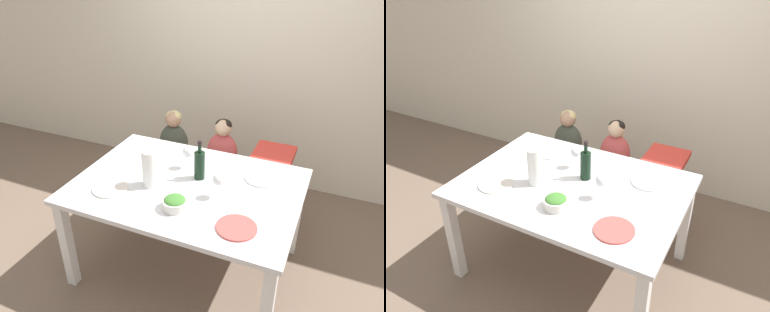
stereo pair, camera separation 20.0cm
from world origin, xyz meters
The scene contains 17 objects.
ground_plane centered at (0.00, 0.00, 0.00)m, with size 14.00×14.00×0.00m, color #705B4C.
wall_back centered at (0.00, 1.52, 1.35)m, with size 10.00×0.06×2.70m.
dining_table centered at (0.00, 0.00, 0.67)m, with size 1.54×1.10×0.76m.
chair_far_left centered at (-0.49, 0.80, 0.38)m, with size 0.38×0.40×0.45m.
chair_far_center centered at (-0.02, 0.80, 0.38)m, with size 0.38×0.40×0.45m.
chair_right_highchair centered at (0.43, 0.80, 0.55)m, with size 0.33×0.34×0.71m.
person_child_left centered at (-0.49, 0.80, 0.67)m, with size 0.27×0.19×0.47m.
person_child_center centered at (-0.02, 0.80, 0.67)m, with size 0.27×0.19×0.47m.
wine_bottle centered at (0.05, 0.11, 0.87)m, with size 0.08×0.08×0.29m.
paper_towel_roll centered at (-0.22, -0.11, 0.89)m, with size 0.11×0.11×0.27m.
wine_glass_near centered at (0.24, -0.06, 0.88)m, with size 0.07×0.07×0.17m.
wine_glass_far centered at (-0.09, 0.21, 0.88)m, with size 0.07×0.07×0.17m.
salad_bowl_large centered at (0.04, -0.28, 0.80)m, with size 0.16×0.16×0.08m.
dinner_plate_front_left centered at (-0.45, -0.26, 0.76)m, with size 0.24×0.24×0.01m.
dinner_plate_back_left centered at (-0.35, 0.32, 0.76)m, with size 0.24×0.24×0.01m.
dinner_plate_back_right centered at (0.46, 0.27, 0.76)m, with size 0.24×0.24×0.01m.
dinner_plate_front_right centered at (0.45, -0.32, 0.76)m, with size 0.24×0.24×0.01m.
Camera 2 is at (1.07, -1.89, 2.16)m, focal length 35.00 mm.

